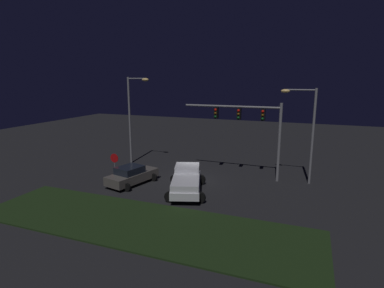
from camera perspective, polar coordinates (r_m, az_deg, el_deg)
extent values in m
plane|color=black|center=(26.12, -0.01, -6.86)|extent=(80.00, 80.00, 0.00)
cube|color=black|center=(19.10, -9.40, -14.19)|extent=(20.67, 5.77, 0.10)
cube|color=silver|center=(23.42, -1.02, -7.36)|extent=(3.64, 5.76, 0.55)
cube|color=silver|center=(24.33, -0.87, -4.88)|extent=(2.36, 2.39, 0.85)
cube|color=black|center=(24.29, -0.87, -4.59)|extent=(2.16, 2.01, 0.51)
cube|color=silver|center=(22.24, -1.18, -7.06)|extent=(2.80, 3.48, 0.45)
cylinder|color=black|center=(25.42, -3.11, -6.46)|extent=(0.80, 0.22, 0.80)
cylinder|color=black|center=(25.31, 1.57, -6.53)|extent=(0.80, 0.22, 0.80)
cylinder|color=black|center=(21.78, -4.06, -9.68)|extent=(0.80, 0.22, 0.80)
cylinder|color=black|center=(21.66, 1.45, -9.77)|extent=(0.80, 0.22, 0.80)
cube|color=#514C47|center=(25.82, -10.89, -5.88)|extent=(2.81, 4.71, 0.70)
cube|color=black|center=(25.48, -11.35, -4.67)|extent=(2.04, 2.33, 0.55)
cylinder|color=black|center=(27.53, -9.97, -5.35)|extent=(0.64, 0.22, 0.64)
cylinder|color=black|center=(26.31, -7.12, -6.08)|extent=(0.64, 0.22, 0.64)
cylinder|color=black|center=(25.62, -14.73, -6.89)|extent=(0.64, 0.22, 0.64)
cylinder|color=black|center=(24.31, -11.89, -7.78)|extent=(0.64, 0.22, 0.64)
cylinder|color=slate|center=(26.35, 15.69, 0.18)|extent=(0.24, 0.24, 6.50)
cylinder|color=slate|center=(26.63, 7.18, 6.85)|extent=(8.20, 0.18, 0.18)
cube|color=black|center=(26.17, 12.91, 5.24)|extent=(0.32, 0.44, 0.95)
sphere|color=red|center=(25.91, 12.86, 5.84)|extent=(0.22, 0.22, 0.22)
sphere|color=#59380A|center=(25.94, 12.83, 5.18)|extent=(0.22, 0.22, 0.22)
sphere|color=#0C4719|center=(25.98, 12.80, 4.53)|extent=(0.22, 0.22, 0.22)
cube|color=black|center=(26.52, 8.62, 5.49)|extent=(0.32, 0.44, 0.95)
sphere|color=red|center=(26.27, 8.53, 6.09)|extent=(0.22, 0.22, 0.22)
sphere|color=#59380A|center=(26.30, 8.51, 5.44)|extent=(0.22, 0.22, 0.22)
sphere|color=#0C4719|center=(26.34, 8.49, 4.79)|extent=(0.22, 0.22, 0.22)
cube|color=black|center=(27.02, 4.46, 5.70)|extent=(0.32, 0.44, 0.95)
sphere|color=red|center=(26.77, 4.32, 6.29)|extent=(0.22, 0.22, 0.22)
sphere|color=#59380A|center=(26.81, 4.31, 5.65)|extent=(0.22, 0.22, 0.22)
sphere|color=#0C4719|center=(26.84, 4.30, 5.02)|extent=(0.22, 0.22, 0.22)
cylinder|color=slate|center=(31.50, -11.35, 4.15)|extent=(0.20, 0.20, 8.56)
cylinder|color=slate|center=(30.74, -10.15, 11.73)|extent=(1.89, 0.12, 0.12)
ellipsoid|color=#F9CC72|center=(30.26, -8.58, 11.60)|extent=(0.70, 0.44, 0.30)
cylinder|color=slate|center=(26.44, 21.24, 1.16)|extent=(0.20, 0.20, 7.69)
cylinder|color=slate|center=(26.07, 19.31, 9.35)|extent=(2.29, 0.12, 0.12)
ellipsoid|color=#F9CC72|center=(26.14, 16.75, 9.29)|extent=(0.70, 0.44, 0.30)
cylinder|color=slate|center=(27.18, -13.95, -4.04)|extent=(0.07, 0.07, 2.20)
cylinder|color=#B20C0F|center=(26.96, -14.06, -2.52)|extent=(0.76, 0.03, 0.76)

